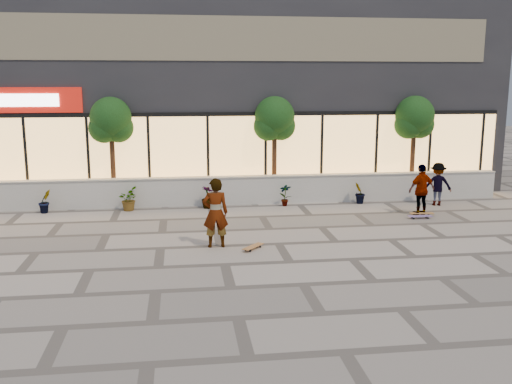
{
  "coord_description": "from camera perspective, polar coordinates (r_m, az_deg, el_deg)",
  "views": [
    {
      "loc": [
        -1.01,
        -13.5,
        4.49
      ],
      "look_at": [
        1.12,
        2.62,
        1.3
      ],
      "focal_mm": 40.0,
      "sensor_mm": 36.0,
      "label": 1
    }
  ],
  "objects": [
    {
      "name": "shrub_e",
      "position": [
        20.7,
        2.93,
        -0.3
      ],
      "size": [
        0.46,
        0.35,
        0.81
      ],
      "primitive_type": "imported",
      "rotation": [
        0.0,
        0.0,
        3.28
      ],
      "color": "black",
      "rests_on": "ground"
    },
    {
      "name": "retail_building",
      "position": [
        26.0,
        -5.42,
        10.52
      ],
      "size": [
        24.0,
        9.17,
        8.5
      ],
      "color": "#242429",
      "rests_on": "ground"
    },
    {
      "name": "skater_center",
      "position": [
        15.51,
        -4.08,
        -2.09
      ],
      "size": [
        0.71,
        0.48,
        1.91
      ],
      "primitive_type": "imported",
      "rotation": [
        0.0,
        0.0,
        3.17
      ],
      "color": "silver",
      "rests_on": "ground"
    },
    {
      "name": "tree_midwest",
      "position": [
        21.4,
        -14.31,
        6.73
      ],
      "size": [
        1.6,
        1.5,
        3.92
      ],
      "color": "#412417",
      "rests_on": "ground"
    },
    {
      "name": "shrub_d",
      "position": [
        20.38,
        -4.83,
        -0.5
      ],
      "size": [
        0.64,
        0.64,
        0.81
      ],
      "primitive_type": "imported",
      "rotation": [
        0.0,
        0.0,
        2.46
      ],
      "color": "black",
      "rests_on": "ground"
    },
    {
      "name": "skateboard_right_far",
      "position": [
        19.6,
        16.08,
        -2.35
      ],
      "size": [
        0.8,
        0.22,
        0.1
      ],
      "rotation": [
        0.0,
        0.0,
        -0.03
      ],
      "color": "#69549A",
      "rests_on": "ground"
    },
    {
      "name": "tree_mideast",
      "position": [
        21.54,
        1.87,
        7.09
      ],
      "size": [
        1.6,
        1.5,
        3.92
      ],
      "color": "#412417",
      "rests_on": "ground"
    },
    {
      "name": "skater_right_far",
      "position": [
        21.75,
        17.7,
        0.75
      ],
      "size": [
        1.12,
        0.8,
        1.56
      ],
      "primitive_type": "imported",
      "rotation": [
        0.0,
        0.0,
        2.9
      ],
      "color": "maroon",
      "rests_on": "ground"
    },
    {
      "name": "planter_wall",
      "position": [
        20.9,
        -4.64,
        0.13
      ],
      "size": [
        22.0,
        0.42,
        1.04
      ],
      "color": "silver",
      "rests_on": "ground"
    },
    {
      "name": "skater_right_near",
      "position": [
        19.98,
        16.23,
        0.22
      ],
      "size": [
        1.1,
        0.68,
        1.74
      ],
      "primitive_type": "imported",
      "rotation": [
        0.0,
        0.0,
        3.41
      ],
      "color": "white",
      "rests_on": "ground"
    },
    {
      "name": "shrub_c",
      "position": [
        20.45,
        -12.69,
        -0.7
      ],
      "size": [
        0.68,
        0.77,
        0.81
      ],
      "primitive_type": "imported",
      "rotation": [
        0.0,
        0.0,
        1.64
      ],
      "color": "black",
      "rests_on": "ground"
    },
    {
      "name": "skateboard_right_near",
      "position": [
        20.03,
        16.25,
        -2.07
      ],
      "size": [
        0.81,
        0.3,
        0.1
      ],
      "rotation": [
        0.0,
        0.0,
        -0.12
      ],
      "color": "olive",
      "rests_on": "ground"
    },
    {
      "name": "ground",
      "position": [
        14.26,
        -3.12,
        -7.27
      ],
      "size": [
        80.0,
        80.0,
        0.0
      ],
      "primitive_type": "plane",
      "color": "#A69B90",
      "rests_on": "ground"
    },
    {
      "name": "shrub_f",
      "position": [
        21.38,
        10.33,
        -0.1
      ],
      "size": [
        0.55,
        0.57,
        0.81
      ],
      "primitive_type": "imported",
      "rotation": [
        0.0,
        0.0,
        4.1
      ],
      "color": "black",
      "rests_on": "ground"
    },
    {
      "name": "shrub_b",
      "position": [
        20.89,
        -20.36,
        -0.88
      ],
      "size": [
        0.57,
        0.57,
        0.81
      ],
      "primitive_type": "imported",
      "rotation": [
        0.0,
        0.0,
        0.82
      ],
      "color": "black",
      "rests_on": "ground"
    },
    {
      "name": "tree_east",
      "position": [
        23.08,
        15.57,
        6.96
      ],
      "size": [
        1.6,
        1.5,
        3.92
      ],
      "color": "#412417",
      "rests_on": "ground"
    },
    {
      "name": "skateboard_center",
      "position": [
        15.46,
        -0.29,
        -5.48
      ],
      "size": [
        0.67,
        0.72,
        0.09
      ],
      "rotation": [
        0.0,
        0.0,
        0.85
      ],
      "color": "#976031",
      "rests_on": "ground"
    }
  ]
}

